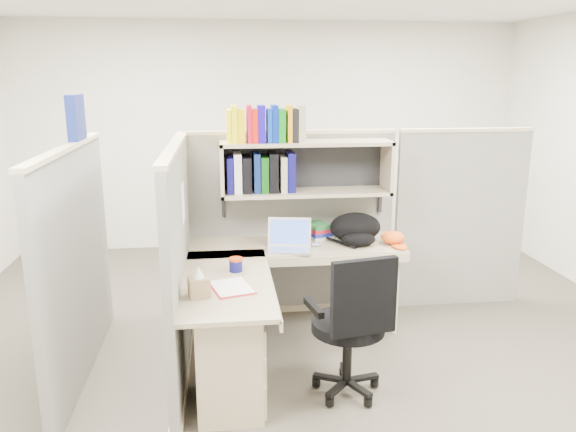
{
  "coord_description": "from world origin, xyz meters",
  "views": [
    {
      "loc": [
        -0.58,
        -3.81,
        2.09
      ],
      "look_at": [
        -0.1,
        0.25,
        1.05
      ],
      "focal_mm": 35.0,
      "sensor_mm": 36.0,
      "label": 1
    }
  ],
  "objects": [
    {
      "name": "ground",
      "position": [
        0.0,
        0.0,
        0.0
      ],
      "size": [
        6.0,
        6.0,
        0.0
      ],
      "primitive_type": "plane",
      "color": "#343028",
      "rests_on": "ground"
    },
    {
      "name": "room_shell",
      "position": [
        0.0,
        0.0,
        1.62
      ],
      "size": [
        6.0,
        6.0,
        6.0
      ],
      "color": "beige",
      "rests_on": "ground"
    },
    {
      "name": "cubicle",
      "position": [
        -0.37,
        0.45,
        0.91
      ],
      "size": [
        3.79,
        1.84,
        1.95
      ],
      "color": "slate",
      "rests_on": "ground"
    },
    {
      "name": "desk",
      "position": [
        -0.41,
        -0.29,
        0.44
      ],
      "size": [
        1.74,
        1.75,
        0.73
      ],
      "color": "tan",
      "rests_on": "ground"
    },
    {
      "name": "laptop",
      "position": [
        -0.08,
        0.4,
        0.85
      ],
      "size": [
        0.41,
        0.41,
        0.25
      ],
      "primitive_type": null,
      "rotation": [
        0.0,
        0.0,
        -0.19
      ],
      "color": "silver",
      "rests_on": "desk"
    },
    {
      "name": "backpack",
      "position": [
        0.5,
        0.52,
        0.85
      ],
      "size": [
        0.49,
        0.42,
        0.25
      ],
      "primitive_type": null,
      "rotation": [
        0.0,
        0.0,
        0.26
      ],
      "color": "black",
      "rests_on": "desk"
    },
    {
      "name": "orange_cap",
      "position": [
        0.8,
        0.49,
        0.78
      ],
      "size": [
        0.24,
        0.26,
        0.1
      ],
      "primitive_type": null,
      "rotation": [
        0.0,
        0.0,
        0.24
      ],
      "color": "#D04D12",
      "rests_on": "desk"
    },
    {
      "name": "snack_canister",
      "position": [
        -0.51,
        -0.03,
        0.78
      ],
      "size": [
        0.1,
        0.1,
        0.1
      ],
      "color": "#0E0F53",
      "rests_on": "desk"
    },
    {
      "name": "tissue_box",
      "position": [
        -0.75,
        -0.47,
        0.83
      ],
      "size": [
        0.15,
        0.15,
        0.2
      ],
      "primitive_type": null,
      "rotation": [
        0.0,
        0.0,
        0.2
      ],
      "color": "#947954",
      "rests_on": "desk"
    },
    {
      "name": "mouse",
      "position": [
        0.15,
        0.49,
        0.75
      ],
      "size": [
        0.1,
        0.08,
        0.03
      ],
      "primitive_type": "ellipsoid",
      "rotation": [
        0.0,
        0.0,
        0.29
      ],
      "color": "#7D8CB2",
      "rests_on": "desk"
    },
    {
      "name": "paper_cup",
      "position": [
        -0.04,
        0.74,
        0.78
      ],
      "size": [
        0.08,
        0.08,
        0.1
      ],
      "primitive_type": "cylinder",
      "rotation": [
        0.0,
        0.0,
        -0.14
      ],
      "color": "white",
      "rests_on": "desk"
    },
    {
      "name": "book_stack",
      "position": [
        0.21,
        0.75,
        0.79
      ],
      "size": [
        0.26,
        0.3,
        0.12
      ],
      "primitive_type": null,
      "rotation": [
        0.0,
        0.0,
        0.36
      ],
      "color": "gray",
      "rests_on": "desk"
    },
    {
      "name": "loose_paper",
      "position": [
        -0.54,
        -0.33,
        0.73
      ],
      "size": [
        0.3,
        0.36,
        0.0
      ],
      "primitive_type": null,
      "rotation": [
        0.0,
        0.0,
        0.27
      ],
      "color": "white",
      "rests_on": "desk"
    },
    {
      "name": "task_chair",
      "position": [
        0.22,
        -0.54,
        0.36
      ],
      "size": [
        0.57,
        0.52,
        1.02
      ],
      "color": "black",
      "rests_on": "ground"
    }
  ]
}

